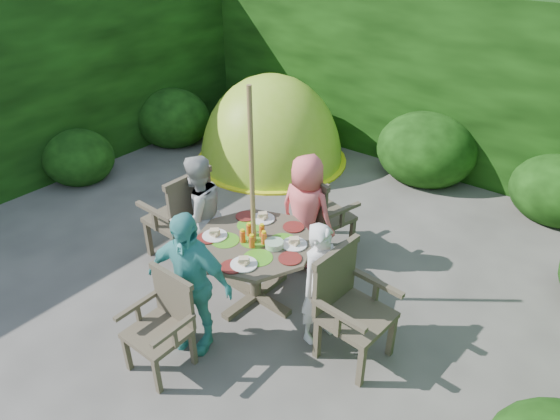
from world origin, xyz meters
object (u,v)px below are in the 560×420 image
Objects in this scene: garden_chair_right at (349,305)px; parasol_pole at (253,204)px; patio_table at (255,250)px; dome_tent at (271,160)px; child_back at (306,212)px; garden_chair_front at (163,322)px; child_front at (189,282)px; garden_chair_back at (321,212)px; child_left at (198,215)px; garden_chair_left at (182,214)px; child_right at (321,284)px.

parasol_pole is at bearing 92.11° from garden_chair_right.
patio_table is at bearing 10.16° from parasol_pole.
child_back is at bearing -30.13° from dome_tent.
patio_table is at bearing 87.28° from garden_chair_front.
child_back is 1.60m from child_front.
child_back is 2.78m from dome_tent.
garden_chair_back is 1.36m from child_left.
child_left is (0.29, -0.01, 0.10)m from garden_chair_left.
child_front reaches higher than dome_tent.
garden_chair_right is 0.95× the size of garden_chair_left.
parasol_pole is at bearing 84.91° from child_back.
garden_chair_right is at bearing 89.16° from garden_chair_left.
garden_chair_front is 0.63× the size of child_left.
dome_tent is at bearing -148.62° from child_left.
child_front is (1.05, -0.85, 0.13)m from garden_chair_left.
parasol_pole is at bearing 71.52° from child_front.
child_right reaches higher than garden_chair_right.
garden_chair_left is (-1.09, 0.05, -0.54)m from parasol_pole.
parasol_pole reaches higher than garden_chair_back.
garden_chair_left is (-2.18, 0.10, 0.03)m from garden_chair_right.
child_left is at bearing 177.36° from parasol_pole.
garden_chair_back is at bearing 88.35° from parasol_pole.
child_left is 1.02× the size of child_back.
garden_chair_back is 0.69× the size of child_front.
child_back is at bearing 87.65° from patio_table.
garden_chair_left is 0.76× the size of child_front.
garden_chair_back is 0.35× the size of dome_tent.
garden_chair_front is (1.03, -1.16, -0.11)m from garden_chair_left.
child_left reaches higher than garden_chair_left.
garden_chair_right is 0.83× the size of child_right.
garden_chair_front is 0.61× the size of child_front.
garden_chair_front is 0.70× the size of child_right.
child_left reaches higher than garden_chair_right.
garden_chair_right is 4.09m from dome_tent.
patio_table is at bearing 89.09° from garden_chair_left.
child_back is (0.04, 0.80, -0.45)m from parasol_pole.
child_right is (0.85, 1.07, 0.15)m from garden_chair_front.
parasol_pole is 2.34× the size of garden_chair_back.
dome_tent is at bearing 126.39° from parasol_pole.
child_back is at bearing 87.36° from parasol_pole.
child_back is (0.01, -0.30, 0.15)m from garden_chair_back.
child_back reaches higher than patio_table.
child_right reaches higher than garden_chair_front.
child_right reaches higher than garden_chair_back.
patio_table is at bearing 85.20° from child_back.
dome_tent is (-1.98, 1.84, -0.65)m from child_back.
child_left is 1.13m from child_back.
parasol_pole is at bearing -169.84° from patio_table.
child_front reaches higher than child_back.
dome_tent is at bearing 126.46° from patio_table.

